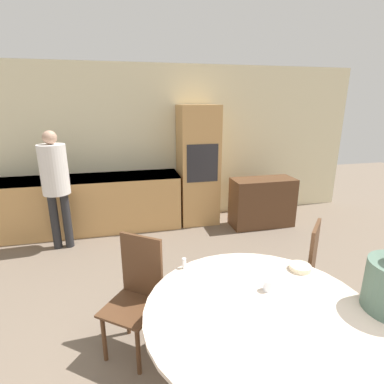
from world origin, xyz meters
name	(u,v)px	position (x,y,z in m)	size (l,w,h in m)	color
wall_back	(161,145)	(0.00, 4.73, 1.30)	(7.05, 0.05, 2.60)	beige
kitchen_counter	(88,204)	(-1.24, 4.38, 0.46)	(2.88, 0.60, 0.89)	tan
oven_unit	(198,166)	(0.56, 4.39, 0.98)	(0.63, 0.59, 1.96)	tan
sideboard	(262,202)	(1.56, 3.95, 0.40)	(1.03, 0.45, 0.81)	#51331E
dining_table	(257,334)	(0.13, 1.11, 0.54)	(1.49, 1.49, 0.74)	#51331E
chair_far_left	(137,289)	(-0.62, 1.79, 0.54)	(0.56, 0.56, 0.98)	#51331E
chair_far_right	(301,267)	(0.88, 1.78, 0.54)	(0.57, 0.57, 0.98)	#51331E
person_standing	(55,178)	(-1.56, 3.86, 1.03)	(0.36, 0.36, 1.66)	#262628
cup	(268,285)	(0.27, 1.29, 0.78)	(0.07, 0.07, 0.08)	silver
bowl_near	(300,267)	(0.65, 1.47, 0.76)	(0.17, 0.17, 0.04)	beige
salt_shaker	(184,263)	(-0.24, 1.71, 0.78)	(0.03, 0.03, 0.09)	white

